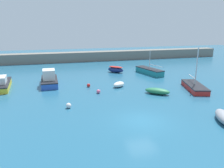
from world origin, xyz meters
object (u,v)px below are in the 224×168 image
object	(u,v)px
mooring_buoy_white	(69,106)
mooring_buoy_red	(89,85)
cabin_cruiser_white	(49,80)
rowboat_white_midwater	(157,91)
sailboat_tall_mast	(195,87)
fishing_dinghy_green	(119,84)
rowboat_with_red_cover	(116,69)
mooring_buoy_pink	(98,91)
sailboat_twin_hulled	(149,71)
open_tender_yellow	(224,117)
motorboat_with_cabin	(1,84)

from	to	relation	value
mooring_buoy_white	mooring_buoy_red	distance (m)	7.63
cabin_cruiser_white	rowboat_white_midwater	world-z (taller)	cabin_cruiser_white
rowboat_white_midwater	sailboat_tall_mast	distance (m)	5.38
fishing_dinghy_green	mooring_buoy_white	distance (m)	9.16
rowboat_with_red_cover	mooring_buoy_pink	world-z (taller)	rowboat_with_red_cover
sailboat_twin_hulled	mooring_buoy_white	xyz separation A→B (m)	(-14.13, -12.08, -0.23)
fishing_dinghy_green	sailboat_twin_hulled	xyz separation A→B (m)	(7.16, 6.14, 0.15)
rowboat_white_midwater	fishing_dinghy_green	bearing A→B (deg)	-8.99
fishing_dinghy_green	rowboat_with_red_cover	xyz separation A→B (m)	(2.16, 8.91, 0.19)
mooring_buoy_white	fishing_dinghy_green	bearing A→B (deg)	40.45
open_tender_yellow	sailboat_twin_hulled	size ratio (longest dim) A/B	0.56
cabin_cruiser_white	open_tender_yellow	distance (m)	21.30
fishing_dinghy_green	motorboat_with_cabin	world-z (taller)	motorboat_with_cabin
open_tender_yellow	rowboat_white_midwater	world-z (taller)	open_tender_yellow
rowboat_with_red_cover	mooring_buoy_white	xyz separation A→B (m)	(-9.13, -14.85, -0.27)
motorboat_with_cabin	mooring_buoy_pink	distance (m)	12.77
fishing_dinghy_green	mooring_buoy_red	world-z (taller)	fishing_dinghy_green
cabin_cruiser_white	sailboat_tall_mast	distance (m)	19.00
motorboat_with_cabin	mooring_buoy_white	xyz separation A→B (m)	(7.82, -9.19, -0.33)
rowboat_white_midwater	mooring_buoy_red	bearing A→B (deg)	5.65
fishing_dinghy_green	motorboat_with_cabin	xyz separation A→B (m)	(-14.79, 3.25, 0.25)
cabin_cruiser_white	sailboat_tall_mast	xyz separation A→B (m)	(17.66, -6.99, -0.38)
motorboat_with_cabin	rowboat_with_red_cover	size ratio (longest dim) A/B	2.16
cabin_cruiser_white	sailboat_twin_hulled	world-z (taller)	sailboat_twin_hulled
cabin_cruiser_white	sailboat_twin_hulled	bearing A→B (deg)	-80.85
fishing_dinghy_green	sailboat_tall_mast	world-z (taller)	sailboat_tall_mast
fishing_dinghy_green	mooring_buoy_white	size ratio (longest dim) A/B	4.04
sailboat_twin_hulled	sailboat_tall_mast	bearing A→B (deg)	176.17
fishing_dinghy_green	rowboat_white_midwater	distance (m)	5.39
motorboat_with_cabin	mooring_buoy_pink	bearing A→B (deg)	-118.99
rowboat_with_red_cover	mooring_buoy_red	distance (m)	9.92
sailboat_tall_mast	mooring_buoy_white	world-z (taller)	sailboat_tall_mast
mooring_buoy_pink	mooring_buoy_red	bearing A→B (deg)	102.73
motorboat_with_cabin	sailboat_twin_hulled	bearing A→B (deg)	-87.10
mooring_buoy_pink	fishing_dinghy_green	bearing A→B (deg)	32.61
sailboat_twin_hulled	mooring_buoy_pink	bearing A→B (deg)	114.62
fishing_dinghy_green	sailboat_twin_hulled	bearing A→B (deg)	-174.64
rowboat_white_midwater	mooring_buoy_pink	world-z (taller)	rowboat_white_midwater
fishing_dinghy_green	mooring_buoy_pink	xyz separation A→B (m)	(-3.17, -2.03, -0.11)
rowboat_white_midwater	sailboat_twin_hulled	xyz separation A→B (m)	(3.66, 10.23, 0.14)
cabin_cruiser_white	sailboat_tall_mast	world-z (taller)	sailboat_tall_mast
motorboat_with_cabin	rowboat_white_midwater	bearing A→B (deg)	-116.46
fishing_dinghy_green	motorboat_with_cabin	size ratio (longest dim) A/B	0.34
fishing_dinghy_green	rowboat_with_red_cover	size ratio (longest dim) A/B	0.74
sailboat_tall_mast	fishing_dinghy_green	bearing A→B (deg)	-95.59
cabin_cruiser_white	sailboat_twin_hulled	distance (m)	16.20
rowboat_white_midwater	mooring_buoy_white	xyz separation A→B (m)	(-10.48, -1.85, -0.09)
sailboat_twin_hulled	rowboat_with_red_cover	size ratio (longest dim) A/B	2.12
open_tender_yellow	mooring_buoy_pink	size ratio (longest dim) A/B	7.19
rowboat_white_midwater	mooring_buoy_red	size ratio (longest dim) A/B	6.53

